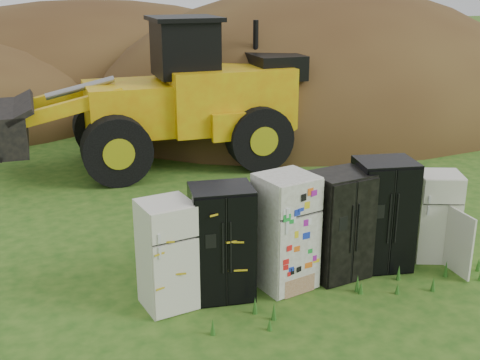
{
  "coord_description": "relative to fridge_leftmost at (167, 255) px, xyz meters",
  "views": [
    {
      "loc": [
        -4.28,
        -7.97,
        4.72
      ],
      "look_at": [
        -0.51,
        2.0,
        1.16
      ],
      "focal_mm": 45.0,
      "sensor_mm": 36.0,
      "label": 1
    }
  ],
  "objects": [
    {
      "name": "fridge_black_right",
      "position": [
        3.75,
        0.01,
        0.11
      ],
      "size": [
        1.09,
        0.97,
        1.9
      ],
      "primitive_type": null,
      "rotation": [
        0.0,
        0.0,
        -0.21
      ],
      "color": "black",
      "rests_on": "ground"
    },
    {
      "name": "fridge_leftmost",
      "position": [
        0.0,
        0.0,
        0.0
      ],
      "size": [
        0.83,
        0.81,
        1.68
      ],
      "primitive_type": null,
      "rotation": [
        0.0,
        0.0,
        0.14
      ],
      "color": "silver",
      "rests_on": "ground"
    },
    {
      "name": "dirt_mound_right",
      "position": [
        8.54,
        11.19,
        -0.84
      ],
      "size": [
        16.67,
        12.22,
        9.13
      ],
      "primitive_type": "ellipsoid",
      "color": "#3F2714",
      "rests_on": "ground"
    },
    {
      "name": "ground",
      "position": [
        2.42,
        -0.01,
        -0.84
      ],
      "size": [
        120.0,
        120.0,
        0.0
      ],
      "primitive_type": "plane",
      "color": "#235015",
      "rests_on": "ground"
    },
    {
      "name": "fridge_open_door",
      "position": [
        4.83,
        -0.04,
        -0.05
      ],
      "size": [
        0.91,
        0.88,
        1.57
      ],
      "primitive_type": null,
      "rotation": [
        0.0,
        0.0,
        -0.4
      ],
      "color": "silver",
      "rests_on": "ground"
    },
    {
      "name": "fridge_black_side",
      "position": [
        0.87,
        0.01,
        0.06
      ],
      "size": [
        1.04,
        0.87,
        1.79
      ],
      "primitive_type": null,
      "rotation": [
        0.0,
        0.0,
        -0.15
      ],
      "color": "black",
      "rests_on": "ground"
    },
    {
      "name": "dirt_mound_back",
      "position": [
        1.34,
        18.43,
        -0.84
      ],
      "size": [
        19.85,
        13.23,
        7.91
      ],
      "primitive_type": "ellipsoid",
      "color": "#3F2714",
      "rests_on": "ground"
    },
    {
      "name": "fridge_sticker",
      "position": [
        1.91,
        -0.04,
        0.1
      ],
      "size": [
        0.97,
        0.92,
        1.87
      ],
      "primitive_type": null,
      "rotation": [
        0.0,
        0.0,
        0.2
      ],
      "color": "white",
      "rests_on": "ground"
    },
    {
      "name": "wheel_loader",
      "position": [
        1.4,
        7.22,
        1.08
      ],
      "size": [
        8.03,
        3.46,
        3.84
      ],
      "primitive_type": null,
      "rotation": [
        0.0,
        0.0,
        -0.03
      ],
      "color": "gold",
      "rests_on": "ground"
    },
    {
      "name": "fridge_dark_mid",
      "position": [
        2.89,
        -0.03,
        0.06
      ],
      "size": [
        1.0,
        0.86,
        1.8
      ],
      "primitive_type": null,
      "rotation": [
        0.0,
        0.0,
        0.12
      ],
      "color": "black",
      "rests_on": "ground"
    }
  ]
}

